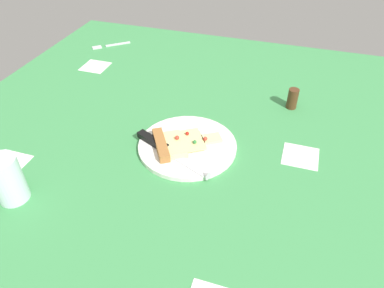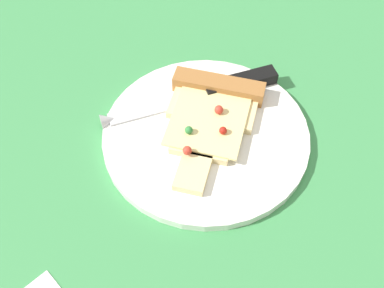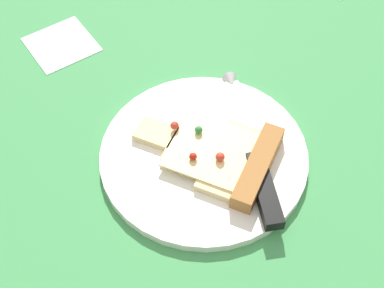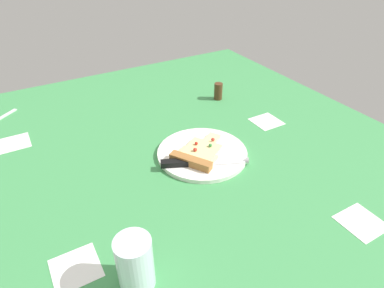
{
  "view_description": "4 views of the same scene",
  "coord_description": "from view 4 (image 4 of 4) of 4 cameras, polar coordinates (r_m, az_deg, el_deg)",
  "views": [
    {
      "loc": [
        77.49,
        28.59,
        60.87
      ],
      "look_at": [
        10.11,
        7.06,
        3.48
      ],
      "focal_mm": 33.8,
      "sensor_mm": 36.0,
      "label": 1
    },
    {
      "loc": [
        -17.23,
        31.15,
        47.9
      ],
      "look_at": [
        7.27,
        7.96,
        2.05
      ],
      "focal_mm": 44.32,
      "sensor_mm": 36.0,
      "label": 2
    },
    {
      "loc": [
        -16.95,
        -28.63,
        58.34
      ],
      "look_at": [
        6.62,
        5.93,
        3.01
      ],
      "focal_mm": 53.55,
      "sensor_mm": 36.0,
      "label": 3
    },
    {
      "loc": [
        73.23,
        -36.03,
        56.0
      ],
      "look_at": [
        4.72,
        3.45,
        2.52
      ],
      "focal_mm": 30.87,
      "sensor_mm": 36.0,
      "label": 4
    }
  ],
  "objects": [
    {
      "name": "drinking_glass",
      "position": [
        0.63,
        -9.81,
        -19.63
      ],
      "size": [
        6.69,
        6.69,
        11.34
      ],
      "primitive_type": "cylinder",
      "color": "silver",
      "rests_on": "ground_plane"
    },
    {
      "name": "pizza_slice",
      "position": [
        0.92,
        1.06,
        -1.71
      ],
      "size": [
        15.81,
        18.89,
        2.42
      ],
      "rotation": [
        0.0,
        0.0,
        0.56
      ],
      "color": "beige",
      "rests_on": "plate"
    },
    {
      "name": "pepper_shaker",
      "position": [
        1.26,
        4.55,
        9.06
      ],
      "size": [
        3.11,
        3.11,
        6.28
      ],
      "primitive_type": "cylinder",
      "color": "#4C2D19",
      "rests_on": "ground_plane"
    },
    {
      "name": "knife",
      "position": [
        0.89,
        0.71,
        -3.21
      ],
      "size": [
        11.76,
        22.75,
        2.45
      ],
      "rotation": [
        0.0,
        0.0,
        -0.42
      ],
      "color": "silver",
      "rests_on": "plate"
    },
    {
      "name": "plate",
      "position": [
        0.95,
        1.77,
        -1.58
      ],
      "size": [
        25.86,
        25.86,
        1.21
      ],
      "primitive_type": "cylinder",
      "color": "white",
      "rests_on": "ground_plane"
    },
    {
      "name": "ground_plane",
      "position": [
        1.0,
        -3.07,
        -1.16
      ],
      "size": [
        133.4,
        133.4,
        3.0
      ],
      "color": "#3D8C4C",
      "rests_on": "ground"
    }
  ]
}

